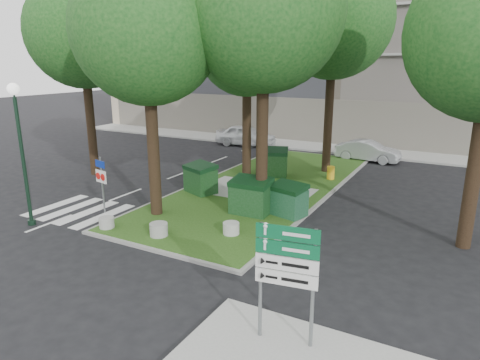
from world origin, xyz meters
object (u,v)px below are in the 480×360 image
Objects in this scene: litter_bin at (331,173)px; dumpster_b at (272,162)px; dumpster_c at (251,196)px; car_silver at (368,151)px; tree_median_near_left at (149,14)px; bollard_mid at (159,229)px; directional_sign at (287,266)px; traffic_sign_pole at (102,177)px; car_white at (246,135)px; tree_street_left at (83,21)px; street_lamp at (20,138)px; dumpster_d at (288,200)px; bollard_right at (231,228)px; bollard_left at (107,223)px; dumpster_a at (200,178)px; tree_median_mid at (249,34)px; tree_median_far at (337,7)px.

dumpster_b is at bearing -165.15° from litter_bin.
car_silver is at bearing 79.52° from dumpster_c.
tree_median_near_left reaches higher than bollard_mid.
directional_sign is (5.80, -12.14, 1.02)m from dumpster_b.
traffic_sign_pole is 0.53× the size of car_white.
tree_median_near_left reaches higher than traffic_sign_pole.
traffic_sign_pole reaches higher than dumpster_c.
tree_street_left is 12.30m from bollard_mid.
dumpster_c is at bearing 35.03° from street_lamp.
dumpster_d is at bearing 36.50° from traffic_sign_pole.
bollard_right is at bearing -160.33° from car_white.
dumpster_a is at bearing 83.67° from bollard_left.
dumpster_b reaches higher than bollard_right.
bollard_right reaches higher than bollard_left.
tree_median_mid is 10.41m from car_silver.
street_lamp is 2.26× the size of traffic_sign_pole.
dumpster_c is at bearing -94.56° from tree_median_far.
tree_street_left is at bearing 168.32° from dumpster_c.
dumpster_a is 11.56m from car_silver.
tree_median_near_left is 7.81m from bollard_right.
dumpster_b is (-2.22, -2.28, -7.51)m from tree_median_far.
dumpster_c is 1.42m from dumpster_d.
tree_median_near_left reaches higher than dumpster_c.
traffic_sign_pole is 10.33m from directional_sign.
bollard_right is (0.36, -2.16, -0.48)m from dumpster_c.
car_silver reaches higher than bollard_right.
dumpster_b is 2.84× the size of litter_bin.
bollard_left is at bearing 17.10° from street_lamp.
directional_sign is 18.56m from car_silver.
bollard_left is at bearing -136.59° from dumpster_c.
dumpster_b is 0.49× the size of car_silver.
tree_street_left is 11.17m from bollard_left.
traffic_sign_pole reaches higher than bollard_right.
litter_bin is (11.32, 4.48, -7.21)m from tree_street_left.
car_white is 1.14× the size of car_silver.
street_lamp reaches higher than dumpster_b.
traffic_sign_pole is at bearing -134.86° from dumpster_b.
tree_median_far is 19.73× the size of bollard_mid.
car_silver is (7.07, 14.19, -0.83)m from traffic_sign_pole.
traffic_sign_pole is at bearing 164.02° from bollard_mid.
dumpster_a is 7.33m from street_lamp.
tree_median_mid is 4.44× the size of traffic_sign_pole.
tree_median_far reaches higher than dumpster_b.
bollard_left is at bearing -97.90° from tree_median_mid.
bollard_right is at bearing 15.33° from traffic_sign_pole.
dumpster_d reaches higher than car_silver.
bollard_left is 0.12× the size of car_white.
tree_median_mid is at bearing 82.10° from bollard_left.
dumpster_b is 3.03× the size of bollard_mid.
street_lamp is at bearing 156.31° from car_silver.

